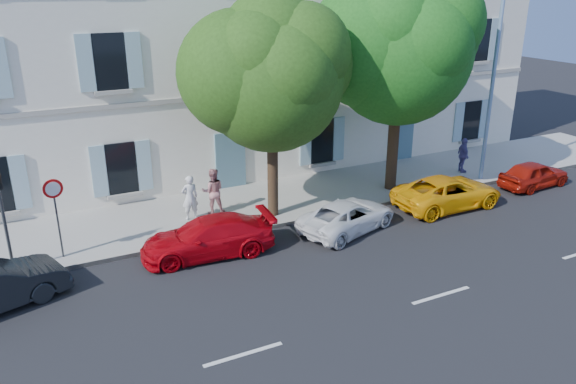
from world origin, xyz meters
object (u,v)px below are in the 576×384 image
car_yellow_supercar (448,192)px  pedestrian_a (190,197)px  road_sign (55,202)px  car_red_hatchback (534,174)px  pedestrian_c (463,155)px  tree_right (399,53)px  pedestrian_b (213,191)px  street_lamp (497,70)px  car_red_coupe (208,237)px  car_white_coupe (348,216)px  tree_left (272,80)px

car_yellow_supercar → pedestrian_a: bearing=72.4°
road_sign → car_red_hatchback: bearing=-5.3°
car_red_hatchback → road_sign: bearing=80.9°
car_yellow_supercar → road_sign: 14.12m
car_red_hatchback → pedestrian_c: 3.07m
tree_right → pedestrian_b: 8.90m
street_lamp → road_sign: bearing=178.8°
car_red_coupe → car_yellow_supercar: (9.68, -0.24, -0.00)m
car_red_coupe → tree_right: 10.35m
car_red_coupe → pedestrian_a: (0.28, 2.75, 0.36)m
road_sign → pedestrian_b: bearing=13.3°
car_white_coupe → pedestrian_b: (-3.82, 3.26, 0.48)m
car_yellow_supercar → car_white_coupe: bearing=91.6°
pedestrian_a → pedestrian_c: (12.65, -0.28, -0.04)m
car_white_coupe → tree_left: 5.41m
car_yellow_supercar → car_red_hatchback: (4.86, 0.12, -0.04)m
tree_right → road_sign: bearing=-177.5°
car_yellow_supercar → tree_right: (-0.94, 2.41, 5.09)m
car_white_coupe → pedestrian_c: bearing=-88.3°
car_red_coupe → tree_left: (3.14, 1.79, 4.50)m
car_white_coupe → street_lamp: street_lamp is taller
car_red_coupe → street_lamp: size_ratio=0.51×
street_lamp → pedestrian_c: street_lamp is taller
car_yellow_supercar → pedestrian_c: 4.24m
car_yellow_supercar → tree_left: 8.20m
street_lamp → pedestrian_a: size_ratio=5.01×
car_white_coupe → car_yellow_supercar: size_ratio=0.88×
car_red_hatchback → road_sign: road_sign is taller
tree_left → pedestrian_b: size_ratio=4.44×
car_red_hatchback → pedestrian_c: bearing=28.1°
car_yellow_supercar → street_lamp: (3.38, 1.49, 4.27)m
pedestrian_c → street_lamp: bearing=-155.8°
street_lamp → car_white_coupe: bearing=-168.6°
pedestrian_c → car_yellow_supercar: bearing=147.5°
car_white_coupe → tree_right: size_ratio=0.45×
tree_left → road_sign: 8.01m
car_white_coupe → tree_left: size_ratio=0.51×
car_white_coupe → pedestrian_c: pedestrian_c is taller
car_red_coupe → road_sign: size_ratio=1.64×
car_red_coupe → road_sign: (-4.24, 1.61, 1.40)m
car_yellow_supercar → pedestrian_a: (-9.40, 2.99, 0.37)m
car_red_coupe → car_white_coupe: bearing=91.1°
car_red_coupe → car_white_coupe: 5.05m
car_red_hatchback → street_lamp: 4.76m
car_red_coupe → pedestrian_a: pedestrian_a is taller
tree_left → pedestrian_b: tree_left is taller
pedestrian_b → tree_right: bearing=-170.2°
car_red_coupe → tree_left: tree_left is taller
car_red_coupe → tree_right: size_ratio=0.49×
street_lamp → pedestrian_b: bearing=172.1°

